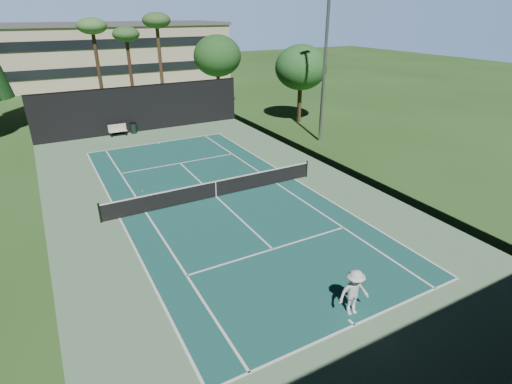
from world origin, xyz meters
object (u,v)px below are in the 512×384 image
at_px(tennis_ball_d, 104,185).
at_px(tennis_net, 216,188).
at_px(player, 354,293).
at_px(tennis_ball_b, 142,191).
at_px(trash_bin, 133,128).
at_px(tennis_ball_c, 199,190).
at_px(park_bench, 118,130).

bearing_deg(tennis_ball_d, tennis_net, -41.94).
relative_size(player, tennis_ball_b, 26.36).
height_order(tennis_ball_d, trash_bin, trash_bin).
xyz_separation_m(player, tennis_ball_d, (-5.77, 16.22, -0.87)).
distance_m(player, tennis_ball_b, 14.74).
bearing_deg(tennis_ball_b, tennis_ball_c, -26.73).
bearing_deg(tennis_net, player, -88.28).
bearing_deg(tennis_net, park_bench, 98.95).
bearing_deg(tennis_ball_b, trash_bin, 78.85).
relative_size(tennis_net, trash_bin, 13.65).
bearing_deg(tennis_ball_b, tennis_ball_d, 132.38).
height_order(tennis_ball_b, park_bench, park_bench).
relative_size(tennis_ball_b, park_bench, 0.05).
height_order(tennis_net, tennis_ball_d, tennis_net).
bearing_deg(trash_bin, tennis_ball_b, -101.15).
xyz_separation_m(tennis_ball_d, trash_bin, (4.38, 10.77, 0.45)).
height_order(player, tennis_ball_d, player).
relative_size(tennis_ball_c, trash_bin, 0.06).
bearing_deg(tennis_ball_c, tennis_net, -68.00).
bearing_deg(park_bench, trash_bin, 8.27).
xyz_separation_m(tennis_ball_c, park_bench, (-1.90, 14.14, 0.52)).
bearing_deg(park_bench, tennis_ball_d, -105.82).
relative_size(tennis_ball_c, park_bench, 0.04).
distance_m(tennis_ball_d, park_bench, 11.00).
xyz_separation_m(player, tennis_ball_c, (-0.87, 12.66, -0.87)).
height_order(tennis_net, trash_bin, tennis_net).
bearing_deg(trash_bin, park_bench, -171.73).
height_order(player, trash_bin, player).
bearing_deg(player, park_bench, 106.86).
bearing_deg(tennis_ball_d, tennis_ball_c, -36.04).
distance_m(tennis_ball_d, trash_bin, 11.64).
distance_m(park_bench, trash_bin, 1.40).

